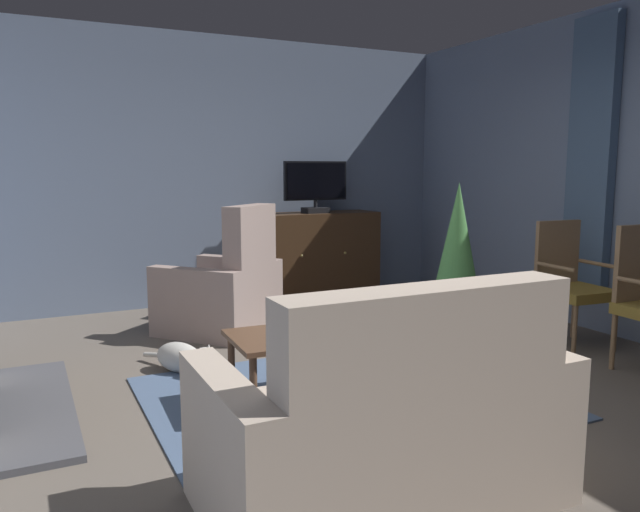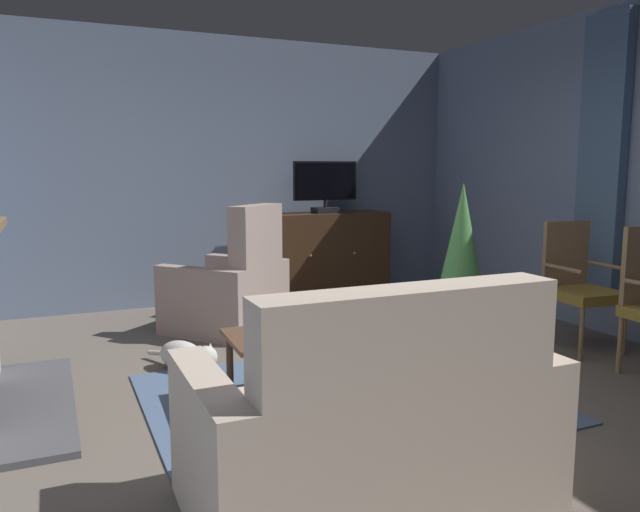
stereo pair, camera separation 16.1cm
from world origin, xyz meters
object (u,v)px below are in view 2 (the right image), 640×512
(tv_remote, at_px, (284,338))
(cat, at_px, (186,356))
(coffee_table, at_px, (303,341))
(side_chair_nearest_door, at_px, (578,284))
(sofa_floral, at_px, (372,432))
(armchair_in_far_corner, at_px, (230,293))
(potted_plant_on_hearth_side, at_px, (461,262))
(television, at_px, (325,185))
(tv_cabinet, at_px, (323,258))

(tv_remote, bearing_deg, cat, 166.58)
(coffee_table, height_order, side_chair_nearest_door, side_chair_nearest_door)
(sofa_floral, height_order, cat, sofa_floral)
(armchair_in_far_corner, bearing_deg, potted_plant_on_hearth_side, -46.68)
(cat, bearing_deg, television, 43.64)
(sofa_floral, bearing_deg, coffee_table, 81.35)
(coffee_table, bearing_deg, potted_plant_on_hearth_side, 14.71)
(sofa_floral, bearing_deg, television, 68.39)
(coffee_table, relative_size, potted_plant_on_hearth_side, 0.70)
(television, distance_m, coffee_table, 3.16)
(potted_plant_on_hearth_side, bearing_deg, television, 91.72)
(armchair_in_far_corner, relative_size, potted_plant_on_hearth_side, 0.91)
(tv_cabinet, height_order, armchair_in_far_corner, armchair_in_far_corner)
(armchair_in_far_corner, bearing_deg, side_chair_nearest_door, -34.46)
(tv_cabinet, distance_m, armchair_in_far_corner, 1.61)
(tv_remote, bearing_deg, tv_cabinet, 117.39)
(side_chair_nearest_door, bearing_deg, armchair_in_far_corner, 145.54)
(coffee_table, bearing_deg, side_chair_nearest_door, 4.70)
(sofa_floral, distance_m, armchair_in_far_corner, 3.08)
(television, relative_size, armchair_in_far_corner, 0.60)
(coffee_table, bearing_deg, tv_remote, -147.12)
(tv_cabinet, distance_m, coffee_table, 3.09)
(sofa_floral, relative_size, potted_plant_on_hearth_side, 1.14)
(potted_plant_on_hearth_side, relative_size, cat, 2.01)
(armchair_in_far_corner, height_order, side_chair_nearest_door, armchair_in_far_corner)
(cat, bearing_deg, sofa_floral, -80.24)
(armchair_in_far_corner, bearing_deg, cat, -121.88)
(tv_cabinet, relative_size, potted_plant_on_hearth_side, 1.07)
(side_chair_nearest_door, bearing_deg, tv_remote, -173.29)
(tv_cabinet, distance_m, cat, 2.71)
(potted_plant_on_hearth_side, bearing_deg, cat, 165.72)
(tv_remote, xyz_separation_m, potted_plant_on_hearth_side, (1.61, 0.49, 0.28))
(tv_remote, xyz_separation_m, cat, (-0.38, 0.99, -0.35))
(potted_plant_on_hearth_side, distance_m, cat, 2.15)
(television, xyz_separation_m, side_chair_nearest_door, (1.08, -2.51, -0.73))
(potted_plant_on_hearth_side, bearing_deg, coffee_table, -165.29)
(tv_cabinet, relative_size, armchair_in_far_corner, 1.19)
(potted_plant_on_hearth_side, xyz_separation_m, cat, (-1.99, 0.51, -0.63))
(television, bearing_deg, cat, -136.36)
(tv_remote, xyz_separation_m, armchair_in_far_corner, (0.22, 1.96, -0.12))
(coffee_table, distance_m, armchair_in_far_corner, 1.85)
(coffee_table, height_order, potted_plant_on_hearth_side, potted_plant_on_hearth_side)
(side_chair_nearest_door, distance_m, cat, 3.11)
(coffee_table, height_order, armchair_in_far_corner, armchair_in_far_corner)
(tv_cabinet, xyz_separation_m, cat, (-1.92, -1.88, -0.34))
(coffee_table, distance_m, potted_plant_on_hearth_side, 1.53)
(tv_cabinet, xyz_separation_m, side_chair_nearest_door, (1.08, -2.57, 0.07))
(coffee_table, relative_size, armchair_in_far_corner, 0.78)
(tv_cabinet, height_order, tv_remote, tv_cabinet)
(tv_remote, distance_m, side_chair_nearest_door, 2.64)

